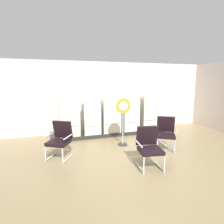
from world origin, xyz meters
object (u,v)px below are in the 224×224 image
object	(u,v)px
refrigerator_0	(69,113)
sign_stand	(123,121)
armchair_right	(166,131)
refrigerator_3	(129,111)
refrigerator_1	(91,115)
armchair_left	(60,138)
refrigerator_4	(147,109)
refrigerator_2	(110,111)
armchair_center	(149,145)

from	to	relation	value
refrigerator_0	sign_stand	distance (m)	2.06
refrigerator_0	armchair_right	distance (m)	3.43
refrigerator_3	refrigerator_1	bearing A→B (deg)	-180.00
refrigerator_1	armchair_left	xyz separation A→B (m)	(-1.22, -1.65, -0.30)
refrigerator_0	refrigerator_4	xyz separation A→B (m)	(3.18, -0.01, -0.00)
refrigerator_2	armchair_right	distance (m)	2.35
armchair_left	armchair_center	bearing A→B (deg)	-31.95
refrigerator_3	armchair_right	distance (m)	2.05
refrigerator_4	armchair_left	bearing A→B (deg)	-155.30
refrigerator_0	refrigerator_2	size ratio (longest dim) A/B	1.04
armchair_right	sign_stand	distance (m)	1.38
armchair_left	armchair_right	xyz separation A→B (m)	(3.17, -0.33, 0.00)
refrigerator_3	sign_stand	distance (m)	1.48
refrigerator_1	refrigerator_2	xyz separation A→B (m)	(0.76, 0.01, 0.09)
refrigerator_0	refrigerator_3	world-z (taller)	refrigerator_0
refrigerator_0	armchair_left	distance (m)	1.76
refrigerator_1	refrigerator_2	distance (m)	0.77
refrigerator_4	refrigerator_1	bearing A→B (deg)	179.94
refrigerator_1	refrigerator_4	size ratio (longest dim) A/B	0.87
refrigerator_2	sign_stand	distance (m)	1.29
refrigerator_2	armchair_center	size ratio (longest dim) A/B	1.52
armchair_center	refrigerator_0	bearing A→B (deg)	119.17
armchair_right	armchair_center	xyz separation A→B (m)	(-1.11, -0.95, 0.00)
sign_stand	refrigerator_0	bearing A→B (deg)	141.54
refrigerator_4	sign_stand	bearing A→B (deg)	-141.21
refrigerator_3	armchair_left	world-z (taller)	refrigerator_3
refrigerator_1	armchair_left	distance (m)	2.08
refrigerator_4	armchair_right	world-z (taller)	refrigerator_4
refrigerator_0	armchair_center	distance (m)	3.40
armchair_left	sign_stand	world-z (taller)	sign_stand
refrigerator_3	refrigerator_2	bearing A→B (deg)	179.13
refrigerator_3	armchair_right	bearing A→B (deg)	-79.04
refrigerator_0	sign_stand	size ratio (longest dim) A/B	1.01
refrigerator_2	refrigerator_1	bearing A→B (deg)	-179.09
armchair_center	sign_stand	bearing A→B (deg)	91.19
armchair_right	sign_stand	xyz separation A→B (m)	(-1.15, 0.72, 0.26)
refrigerator_2	refrigerator_3	bearing A→B (deg)	-0.87
refrigerator_3	armchair_right	size ratio (longest dim) A/B	1.46
armchair_left	sign_stand	xyz separation A→B (m)	(2.02, 0.39, 0.26)
refrigerator_2	armchair_left	xyz separation A→B (m)	(-1.98, -1.67, -0.39)
armchair_right	sign_stand	size ratio (longest dim) A/B	0.64
refrigerator_1	sign_stand	bearing A→B (deg)	-57.81
refrigerator_2	refrigerator_3	xyz separation A→B (m)	(0.80, -0.01, -0.03)
armchair_left	armchair_center	size ratio (longest dim) A/B	1.00
armchair_center	sign_stand	xyz separation A→B (m)	(-0.03, 1.67, 0.26)
refrigerator_3	armchair_center	world-z (taller)	refrigerator_3
refrigerator_0	armchair_center	bearing A→B (deg)	-60.83
refrigerator_1	refrigerator_3	world-z (taller)	refrigerator_3
refrigerator_4	sign_stand	world-z (taller)	refrigerator_4
refrigerator_2	refrigerator_0	bearing A→B (deg)	-179.95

